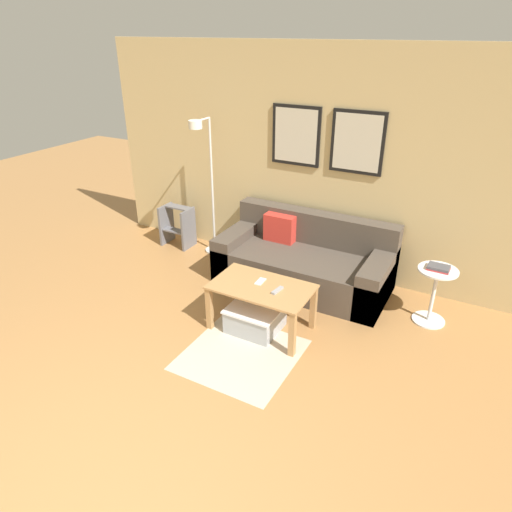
% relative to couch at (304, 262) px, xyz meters
% --- Properties ---
extents(wall_back, '(5.60, 0.09, 2.55)m').
position_rel_couch_xyz_m(wall_back, '(-0.08, 0.46, 1.01)').
color(wall_back, tan).
rests_on(wall_back, ground_plane).
extents(area_rug, '(0.98, 0.99, 0.01)m').
position_rel_couch_xyz_m(area_rug, '(0.02, -1.47, -0.27)').
color(area_rug, '#C1B299').
rests_on(area_rug, ground_plane).
extents(couch, '(1.92, 0.89, 0.77)m').
position_rel_couch_xyz_m(couch, '(0.00, 0.00, 0.00)').
color(couch, '#4C4238').
rests_on(couch, ground_plane).
extents(coffee_table, '(0.95, 0.57, 0.47)m').
position_rel_couch_xyz_m(coffee_table, '(-0.01, -1.01, 0.11)').
color(coffee_table, '#AD7F4C').
rests_on(coffee_table, ground_plane).
extents(storage_bin, '(0.50, 0.46, 0.25)m').
position_rel_couch_xyz_m(storage_bin, '(-0.06, -1.06, -0.15)').
color(storage_bin, '#9EA3A8').
rests_on(storage_bin, ground_plane).
extents(floor_lamp, '(0.25, 0.48, 1.73)m').
position_rel_couch_xyz_m(floor_lamp, '(-1.37, 0.10, 0.76)').
color(floor_lamp, silver).
rests_on(floor_lamp, ground_plane).
extents(side_table, '(0.38, 0.38, 0.59)m').
position_rel_couch_xyz_m(side_table, '(1.42, -0.10, 0.08)').
color(side_table, white).
rests_on(side_table, ground_plane).
extents(book_stack, '(0.21, 0.16, 0.04)m').
position_rel_couch_xyz_m(book_stack, '(1.42, -0.10, 0.34)').
color(book_stack, '#B73333').
rests_on(book_stack, side_table).
extents(remote_control, '(0.06, 0.15, 0.02)m').
position_rel_couch_xyz_m(remote_control, '(0.16, -1.02, 0.21)').
color(remote_control, '#99999E').
rests_on(remote_control, coffee_table).
extents(cell_phone, '(0.07, 0.14, 0.01)m').
position_rel_couch_xyz_m(cell_phone, '(-0.06, -0.95, 0.21)').
color(cell_phone, silver).
rests_on(cell_phone, coffee_table).
extents(step_stool, '(0.40, 0.29, 0.54)m').
position_rel_couch_xyz_m(step_stool, '(-1.90, 0.14, 0.01)').
color(step_stool, slate).
rests_on(step_stool, ground_plane).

